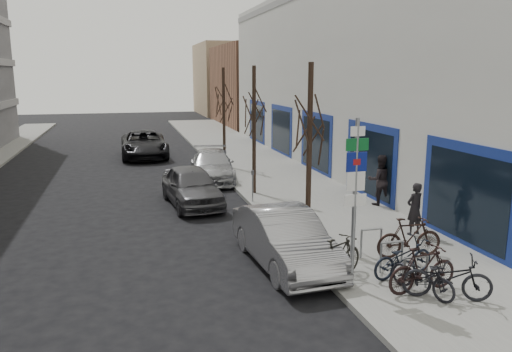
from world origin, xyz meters
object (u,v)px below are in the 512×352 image
meter_back (225,160)px  bike_far_inner (409,237)px  parked_car_mid (191,186)px  pedestrian_far (380,180)px  bike_far_curb (447,274)px  pedestrian_near (415,209)px  bike_near_right (423,269)px  parked_car_front (285,238)px  bike_rack (392,253)px  highway_sign_pole (355,193)px  tree_near (310,111)px  bike_mid_inner (338,258)px  tree_far (224,94)px  bike_near_left (423,273)px  bike_mid_curb (403,255)px  parked_car_back (212,166)px  meter_front (299,222)px  tree_mid (254,100)px  meter_mid (253,183)px

meter_back → bike_far_inner: size_ratio=0.66×
parked_car_mid → pedestrian_far: pedestrian_far is taller
bike_far_curb → pedestrian_near: bearing=3.0°
bike_near_right → parked_car_front: size_ratio=0.40×
bike_rack → pedestrian_near: bearing=48.7°
highway_sign_pole → parked_car_mid: (-2.60, 9.17, -1.68)m
bike_rack → pedestrian_near: pedestrian_near is taller
bike_far_curb → bike_near_right: bearing=61.4°
tree_near → bike_mid_inner: (-0.32, -2.98, -3.39)m
tree_far → meter_back: size_ratio=4.33×
pedestrian_near → bike_near_left: bearing=46.4°
tree_near → bike_mid_curb: tree_near is taller
highway_sign_pole → meter_back: 14.10m
pedestrian_near → parked_car_back: bearing=-80.0°
bike_rack → meter_front: bearing=124.5°
bike_far_curb → pedestrian_near: pedestrian_near is taller
tree_near → meter_front: tree_near is taller
pedestrian_near → pedestrian_far: 3.69m
parked_car_front → pedestrian_near: size_ratio=2.80×
bike_mid_curb → pedestrian_near: bearing=-48.5°
bike_rack → bike_near_left: bearing=-89.4°
highway_sign_pole → bike_mid_curb: highway_sign_pole is taller
meter_back → bike_far_curb: size_ratio=0.64×
meter_front → bike_mid_curb: 3.27m
bike_rack → bike_near_left: 1.39m
meter_back → bike_near_left: bearing=-83.6°
parked_car_back → pedestrian_near: pedestrian_near is taller
bike_mid_curb → bike_mid_inner: 1.67m
tree_near → pedestrian_far: 6.10m
bike_near_right → parked_car_front: (-2.47, 2.75, 0.05)m
parked_car_mid → meter_back: bearing=58.1°
meter_front → parked_car_back: bearing=94.0°
tree_mid → tree_far: size_ratio=1.00×
meter_back → bike_mid_inner: 13.48m
meter_front → pedestrian_far: (4.65, 3.78, 0.23)m
parked_car_front → pedestrian_near: pedestrian_near is taller
parked_car_mid → parked_car_front: bearing=-83.2°
meter_back → bike_mid_curb: bearing=-82.6°
bike_near_left → meter_mid: bearing=78.3°
highway_sign_pole → parked_car_front: 2.86m
meter_front → bike_mid_curb: meter_front is taller
tree_far → meter_back: (-0.45, -2.50, -3.19)m
bike_rack → highway_sign_pole: bearing=-156.4°
tree_near → bike_near_right: 5.52m
tree_mid → parked_car_mid: bearing=-163.4°
bike_near_left → meter_back: bearing=74.5°
bike_near_right → bike_mid_curb: (0.06, 0.94, -0.01)m
tree_near → pedestrian_far: (4.20, 3.28, -2.96)m
bike_far_inner → parked_car_front: 3.47m
tree_mid → pedestrian_near: bearing=-63.2°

